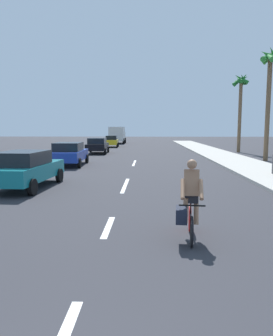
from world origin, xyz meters
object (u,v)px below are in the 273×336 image
object	(u,v)px
parked_car_yellow	(112,141)
cyclist	(189,203)
parked_car_teal	(25,168)
palm_tree_far	(270,74)
palm_tree_distant	(241,91)
parked_car_black	(97,145)
parked_car_blue	(69,153)
delivery_truck	(117,135)

from	to	relation	value
parked_car_yellow	cyclist	bearing A→B (deg)	-83.04
parked_car_teal	palm_tree_far	distance (m)	19.57
parked_car_teal	palm_tree_distant	xyz separation A→B (m)	(14.84, 21.13, 5.56)
parked_car_black	palm_tree_far	size ratio (longest dim) A/B	0.52
parked_car_teal	parked_car_blue	world-z (taller)	same
delivery_truck	palm_tree_distant	distance (m)	25.41
parked_car_teal	parked_car_yellow	xyz separation A→B (m)	(0.21, 30.11, -0.01)
palm_tree_far	cyclist	bearing A→B (deg)	-114.61
cyclist	parked_car_blue	xyz separation A→B (m)	(-6.33, 14.40, 0.01)
cyclist	parked_car_teal	world-z (taller)	cyclist
parked_car_black	parked_car_yellow	distance (m)	11.16
parked_car_blue	parked_car_teal	bearing A→B (deg)	-90.67
delivery_truck	palm_tree_far	size ratio (longest dim) A/B	0.72
parked_car_teal	palm_tree_far	size ratio (longest dim) A/B	0.53
palm_tree_far	palm_tree_distant	xyz separation A→B (m)	(0.47, 9.18, -0.24)
parked_car_black	palm_tree_distant	bearing A→B (deg)	6.58
delivery_truck	parked_car_teal	bearing A→B (deg)	-90.31
parked_car_blue	parked_car_black	distance (m)	10.61
delivery_truck	palm_tree_far	world-z (taller)	palm_tree_far
cyclist	parked_car_yellow	size ratio (longest dim) A/B	0.46
cyclist	parked_car_black	distance (m)	25.74
cyclist	palm_tree_distant	bearing A→B (deg)	-102.45
parked_car_blue	palm_tree_distant	distance (m)	20.51
parked_car_black	palm_tree_distant	distance (m)	15.96
parked_car_teal	parked_car_yellow	size ratio (longest dim) A/B	1.16
delivery_truck	palm_tree_far	bearing A→B (deg)	-64.04
palm_tree_far	delivery_truck	bearing A→B (deg)	116.39
parked_car_yellow	parked_car_teal	bearing A→B (deg)	-92.73
parked_car_yellow	palm_tree_distant	world-z (taller)	palm_tree_distant
cyclist	delivery_truck	size ratio (longest dim) A/B	0.29
palm_tree_far	parked_car_teal	bearing A→B (deg)	-140.26
parked_car_blue	palm_tree_distant	world-z (taller)	palm_tree_distant
cyclist	parked_car_black	size ratio (longest dim) A/B	0.40
parked_car_teal	parked_car_blue	bearing A→B (deg)	94.64
parked_car_black	delivery_truck	world-z (taller)	delivery_truck
parked_car_teal	parked_car_blue	distance (m)	8.35
parked_car_yellow	palm_tree_distant	distance (m)	18.05
parked_car_black	delivery_truck	size ratio (longest dim) A/B	0.72
parked_car_yellow	parked_car_black	bearing A→B (deg)	-93.19
palm_tree_far	parked_car_yellow	bearing A→B (deg)	127.95
parked_car_blue	parked_car_yellow	xyz separation A→B (m)	(0.42, 21.76, -0.01)
parked_car_blue	palm_tree_distant	xyz separation A→B (m)	(15.05, 12.78, 5.55)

